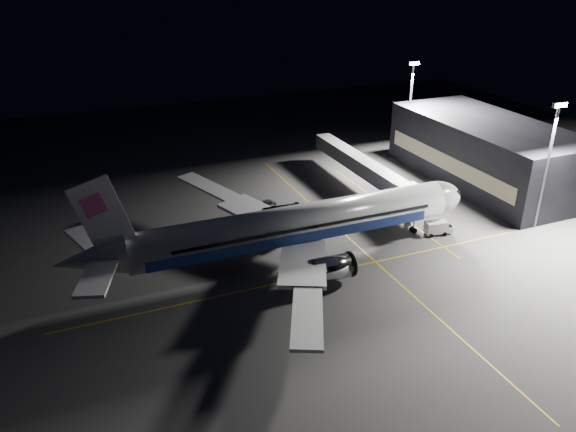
% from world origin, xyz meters
% --- Properties ---
extents(ground, '(200.00, 200.00, 0.00)m').
position_xyz_m(ground, '(0.00, 0.00, 0.00)').
color(ground, '#4C4C4F').
rests_on(ground, ground).
extents(guide_line_main, '(0.25, 80.00, 0.01)m').
position_xyz_m(guide_line_main, '(10.00, 0.00, 0.01)').
color(guide_line_main, gold).
rests_on(guide_line_main, ground).
extents(guide_line_cross, '(70.00, 0.25, 0.01)m').
position_xyz_m(guide_line_cross, '(0.00, -6.00, 0.01)').
color(guide_line_cross, gold).
rests_on(guide_line_cross, ground).
extents(guide_line_side, '(0.25, 40.00, 0.01)m').
position_xyz_m(guide_line_side, '(22.00, 10.00, 0.01)').
color(guide_line_side, gold).
rests_on(guide_line_side, ground).
extents(airliner, '(61.48, 54.22, 16.64)m').
position_xyz_m(airliner, '(-1.08, 0.00, 5.16)').
color(airliner, silver).
rests_on(airliner, ground).
extents(terminal, '(18.12, 40.00, 12.00)m').
position_xyz_m(terminal, '(45.98, 14.00, 6.00)').
color(terminal, black).
rests_on(terminal, ground).
extents(jet_bridge, '(3.60, 34.40, 6.30)m').
position_xyz_m(jet_bridge, '(22.00, 18.06, 4.58)').
color(jet_bridge, '#B2B2B7').
rests_on(jet_bridge, ground).
extents(floodlight_mast_north, '(2.40, 0.68, 20.70)m').
position_xyz_m(floodlight_mast_north, '(40.00, 31.99, 12.37)').
color(floodlight_mast_north, '#59595E').
rests_on(floodlight_mast_north, ground).
extents(floodlight_mast_south, '(2.40, 0.67, 20.70)m').
position_xyz_m(floodlight_mast_south, '(40.00, -6.01, 12.37)').
color(floodlight_mast_south, '#59595E').
rests_on(floodlight_mast_south, ground).
extents(service_truck, '(4.68, 2.44, 2.29)m').
position_xyz_m(service_truck, '(23.74, -2.06, 1.23)').
color(service_truck, white).
rests_on(service_truck, ground).
extents(baggage_tug, '(3.23, 2.88, 1.97)m').
position_xyz_m(baggage_tug, '(1.75, 16.70, 0.91)').
color(baggage_tug, black).
rests_on(baggage_tug, ground).
extents(safety_cone_a, '(0.37, 0.37, 0.56)m').
position_xyz_m(safety_cone_a, '(1.51, 12.74, 0.28)').
color(safety_cone_a, orange).
rests_on(safety_cone_a, ground).
extents(safety_cone_b, '(0.36, 0.36, 0.55)m').
position_xyz_m(safety_cone_b, '(6.00, 4.00, 0.27)').
color(safety_cone_b, orange).
rests_on(safety_cone_b, ground).
extents(safety_cone_c, '(0.34, 0.34, 0.51)m').
position_xyz_m(safety_cone_c, '(-0.23, 6.71, 0.26)').
color(safety_cone_c, orange).
rests_on(safety_cone_c, ground).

